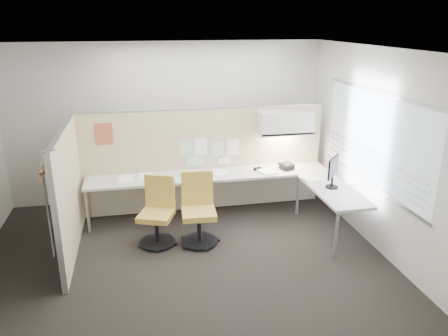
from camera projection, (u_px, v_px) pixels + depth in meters
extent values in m
cube|color=black|center=(184.00, 256.00, 6.11)|extent=(5.50, 4.50, 0.01)
cube|color=white|center=(177.00, 49.00, 5.20)|extent=(5.50, 4.50, 0.01)
cube|color=beige|center=(167.00, 123.00, 7.74)|extent=(5.50, 0.02, 2.80)
cube|color=beige|center=(210.00, 244.00, 3.57)|extent=(5.50, 0.02, 2.80)
cube|color=beige|center=(374.00, 149.00, 6.17)|extent=(0.02, 4.50, 2.80)
cube|color=#97A3AF|center=(374.00, 139.00, 6.12)|extent=(0.01, 2.80, 1.30)
cube|color=#C6B589|center=(204.00, 160.00, 7.41)|extent=(4.10, 0.06, 1.75)
cube|color=#C6B589|center=(69.00, 193.00, 6.00)|extent=(0.06, 2.20, 1.75)
cube|color=beige|center=(210.00, 175.00, 7.17)|extent=(4.00, 0.60, 0.04)
cube|color=beige|center=(334.00, 191.00, 6.53)|extent=(0.60, 1.47, 0.04)
cube|color=beige|center=(208.00, 190.00, 7.53)|extent=(3.90, 0.02, 0.64)
cylinder|color=#A5A8AA|center=(88.00, 212.00, 6.68)|extent=(0.05, 0.05, 0.69)
cylinder|color=#A5A8AA|center=(336.00, 235.00, 5.96)|extent=(0.05, 0.05, 0.69)
cylinder|color=#A5A8AA|center=(298.00, 195.00, 7.33)|extent=(0.05, 0.05, 0.69)
cube|color=beige|center=(285.00, 123.00, 7.26)|extent=(0.90, 0.36, 0.38)
cube|color=#FFEABF|center=(285.00, 135.00, 7.33)|extent=(0.60, 0.06, 0.02)
cube|color=#8CBF8C|center=(186.00, 149.00, 7.25)|extent=(0.21, 0.00, 0.28)
cube|color=white|center=(201.00, 147.00, 7.29)|extent=(0.21, 0.00, 0.28)
cube|color=#8CBF8C|center=(217.00, 150.00, 7.36)|extent=(0.21, 0.00, 0.28)
cube|color=white|center=(233.00, 147.00, 7.41)|extent=(0.21, 0.00, 0.28)
cube|color=#8CBF8C|center=(195.00, 161.00, 7.35)|extent=(0.28, 0.00, 0.18)
cube|color=white|center=(224.00, 160.00, 7.45)|extent=(0.21, 0.00, 0.14)
cube|color=#FF5720|center=(104.00, 134.00, 6.90)|extent=(0.28, 0.00, 0.35)
cylinder|color=black|center=(158.00, 242.00, 6.42)|extent=(0.52, 0.52, 0.03)
cylinder|color=black|center=(157.00, 230.00, 6.35)|extent=(0.06, 0.06, 0.40)
cube|color=#F4C95B|center=(156.00, 215.00, 6.28)|extent=(0.60, 0.60, 0.08)
cube|color=#F4C95B|center=(160.00, 191.00, 6.39)|extent=(0.43, 0.22, 0.50)
cylinder|color=black|center=(199.00, 241.00, 6.45)|extent=(0.55, 0.55, 0.03)
cylinder|color=black|center=(199.00, 228.00, 6.38)|extent=(0.06, 0.06, 0.42)
cube|color=#F4C95B|center=(199.00, 213.00, 6.30)|extent=(0.51, 0.51, 0.08)
cube|color=#F4C95B|center=(197.00, 188.00, 6.42)|extent=(0.47, 0.09, 0.53)
cylinder|color=black|center=(332.00, 187.00, 6.59)|extent=(0.19, 0.19, 0.02)
cylinder|color=black|center=(332.00, 182.00, 6.56)|extent=(0.04, 0.04, 0.17)
cube|color=black|center=(333.00, 167.00, 6.48)|extent=(0.32, 0.36, 0.30)
cube|color=black|center=(333.00, 167.00, 6.48)|extent=(0.27, 0.32, 0.27)
cube|color=black|center=(287.00, 167.00, 7.38)|extent=(0.25, 0.25, 0.12)
cylinder|color=black|center=(281.00, 165.00, 7.37)|extent=(0.09, 0.17, 0.04)
cube|color=black|center=(257.00, 169.00, 7.35)|extent=(0.14, 0.09, 0.05)
cube|color=black|center=(285.00, 167.00, 7.42)|extent=(0.11, 0.08, 0.06)
cube|color=silver|center=(48.00, 150.00, 4.78)|extent=(0.14, 0.02, 0.02)
cylinder|color=silver|center=(42.00, 158.00, 4.80)|extent=(0.02, 0.02, 0.14)
cube|color=#AD7F4C|center=(44.00, 169.00, 4.84)|extent=(0.02, 0.39, 0.12)
cube|color=#AD7F4C|center=(42.00, 172.00, 4.88)|extent=(0.02, 0.39, 0.12)
cube|color=#A9AAB4|center=(49.00, 218.00, 4.98)|extent=(0.01, 0.07, 0.99)
cube|color=white|center=(125.00, 179.00, 6.89)|extent=(0.25, 0.31, 0.03)
cube|color=white|center=(146.00, 176.00, 7.04)|extent=(0.24, 0.31, 0.02)
cube|color=white|center=(194.00, 175.00, 7.07)|extent=(0.27, 0.33, 0.05)
cube|color=white|center=(220.00, 173.00, 7.21)|extent=(0.24, 0.31, 0.01)
cube|color=white|center=(267.00, 172.00, 7.24)|extent=(0.30, 0.35, 0.03)
cube|color=white|center=(310.00, 179.00, 6.93)|extent=(0.30, 0.35, 0.02)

